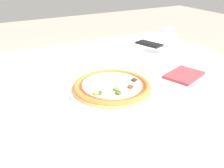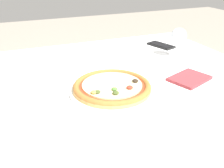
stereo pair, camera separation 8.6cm
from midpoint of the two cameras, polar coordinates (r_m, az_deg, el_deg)
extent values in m
cube|color=brown|center=(0.94, -1.99, -1.22)|extent=(1.13, 1.01, 0.04)
cube|color=white|center=(0.93, -2.01, -0.07)|extent=(1.23, 1.11, 0.01)
cylinder|color=brown|center=(1.68, 6.81, -2.46)|extent=(0.06, 0.06, 0.70)
cylinder|color=white|center=(0.87, -2.83, -1.55)|extent=(0.30, 0.30, 0.01)
cylinder|color=tan|center=(0.86, -2.84, -0.91)|extent=(0.27, 0.27, 0.01)
torus|color=#A3662D|center=(0.86, -2.85, -0.55)|extent=(0.27, 0.27, 0.02)
cylinder|color=#BC381E|center=(0.86, -2.85, -0.46)|extent=(0.23, 0.23, 0.00)
cylinder|color=beige|center=(0.86, -2.86, -0.22)|extent=(0.21, 0.21, 0.00)
ellipsoid|color=#BC9342|center=(0.79, -6.75, -2.15)|extent=(0.02, 0.02, 0.01)
ellipsoid|color=#425123|center=(0.79, -5.91, -2.03)|extent=(0.02, 0.02, 0.01)
ellipsoid|color=#2D2319|center=(0.88, 2.36, 0.95)|extent=(0.02, 0.02, 0.01)
ellipsoid|color=#4C7A33|center=(0.79, -6.89, -2.21)|extent=(0.02, 0.02, 0.01)
ellipsoid|color=#425123|center=(0.79, -1.66, -2.04)|extent=(0.02, 0.02, 0.01)
ellipsoid|color=#A83323|center=(0.83, 1.50, -0.58)|extent=(0.02, 0.02, 0.01)
ellipsoid|color=#4C7A33|center=(0.81, -2.09, -1.18)|extent=(0.02, 0.02, 0.01)
cube|color=silver|center=(0.87, -19.24, -3.28)|extent=(0.02, 0.11, 0.00)
cube|color=silver|center=(0.92, -20.20, -1.65)|extent=(0.02, 0.01, 0.00)
cube|color=silver|center=(0.95, -21.31, -1.12)|extent=(0.01, 0.05, 0.00)
cube|color=silver|center=(0.95, -20.85, -1.00)|extent=(0.01, 0.05, 0.00)
cube|color=silver|center=(0.95, -20.38, -0.89)|extent=(0.01, 0.05, 0.00)
cube|color=silver|center=(0.95, -19.92, -0.77)|extent=(0.01, 0.05, 0.00)
cylinder|color=silver|center=(1.24, 10.40, 6.57)|extent=(0.06, 0.06, 0.00)
cylinder|color=silver|center=(1.23, 10.53, 8.16)|extent=(0.01, 0.01, 0.07)
sphere|color=silver|center=(1.21, 10.79, 11.10)|extent=(0.07, 0.07, 0.07)
cube|color=black|center=(1.38, 6.73, 9.06)|extent=(0.11, 0.16, 0.01)
cube|color=black|center=(1.38, 6.74, 9.28)|extent=(0.10, 0.14, 0.00)
cube|color=#933338|center=(1.01, 13.83, 1.95)|extent=(0.18, 0.15, 0.01)
camera|label=1|loc=(0.04, -92.86, -1.40)|focal=40.00mm
camera|label=2|loc=(0.04, 87.14, 1.40)|focal=40.00mm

